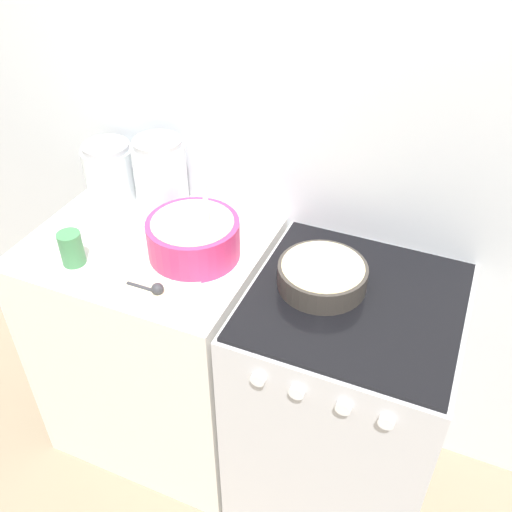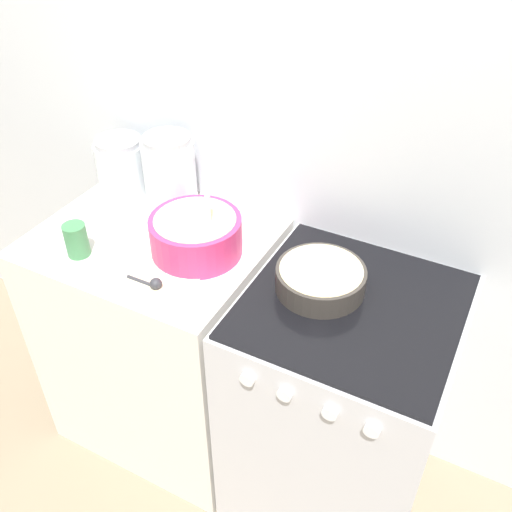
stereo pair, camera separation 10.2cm
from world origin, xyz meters
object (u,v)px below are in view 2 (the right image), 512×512
(stove, at_px, (338,408))
(storage_jar_left, at_px, (122,169))
(storage_jar_middle, at_px, (170,177))
(tin_can, at_px, (76,240))
(baking_pan, at_px, (321,278))
(mixing_bowl, at_px, (196,233))

(stove, relative_size, storage_jar_left, 4.56)
(storage_jar_middle, bearing_deg, tin_can, -104.74)
(storage_jar_left, bearing_deg, stove, -11.74)
(stove, xyz_separation_m, tin_can, (-0.82, -0.17, 0.51))
(baking_pan, height_order, storage_jar_left, storage_jar_left)
(baking_pan, relative_size, tin_can, 2.39)
(baking_pan, bearing_deg, stove, -8.86)
(mixing_bowl, height_order, tin_can, mixing_bowl)
(mixing_bowl, relative_size, tin_can, 2.63)
(stove, relative_size, storage_jar_middle, 3.57)
(stove, relative_size, mixing_bowl, 3.27)
(mixing_bowl, bearing_deg, baking_pan, 1.86)
(mixing_bowl, relative_size, baking_pan, 1.10)
(storage_jar_left, bearing_deg, tin_can, -73.56)
(stove, bearing_deg, storage_jar_left, 168.26)
(stove, height_order, baking_pan, baking_pan)
(baking_pan, xyz_separation_m, storage_jar_left, (-0.82, 0.18, 0.05))
(stove, bearing_deg, storage_jar_middle, 165.09)
(baking_pan, distance_m, tin_can, 0.74)
(mixing_bowl, xyz_separation_m, storage_jar_middle, (-0.22, 0.19, 0.04))
(storage_jar_middle, relative_size, tin_can, 2.41)
(mixing_bowl, bearing_deg, stove, -0.41)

